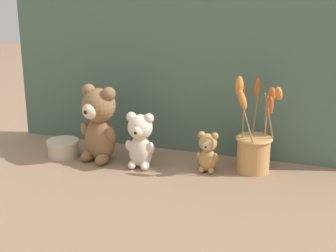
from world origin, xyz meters
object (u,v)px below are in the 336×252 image
(teddy_bear_large, at_px, (99,122))
(teddy_bear_medium, at_px, (140,139))
(teddy_bear_small, at_px, (208,151))
(decorative_tin_tall, at_px, (63,148))
(flower_vase, at_px, (254,146))

(teddy_bear_large, relative_size, teddy_bear_medium, 1.40)
(teddy_bear_small, bearing_deg, teddy_bear_medium, -171.96)
(teddy_bear_large, distance_m, decorative_tin_tall, 0.17)
(teddy_bear_small, distance_m, decorative_tin_tall, 0.48)
(teddy_bear_medium, distance_m, flower_vase, 0.35)
(teddy_bear_large, bearing_deg, flower_vase, 7.44)
(teddy_bear_large, distance_m, flower_vase, 0.49)
(teddy_bear_large, bearing_deg, decorative_tin_tall, -177.87)
(flower_vase, relative_size, decorative_tin_tall, 2.81)
(teddy_bear_medium, bearing_deg, decorative_tin_tall, 178.24)
(teddy_bear_large, xyz_separation_m, decorative_tin_tall, (-0.13, -0.00, -0.10))
(teddy_bear_medium, distance_m, teddy_bear_small, 0.21)
(teddy_bear_medium, relative_size, flower_vase, 0.59)
(teddy_bear_medium, bearing_deg, flower_vase, 12.70)
(teddy_bear_small, height_order, decorative_tin_tall, teddy_bear_small)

